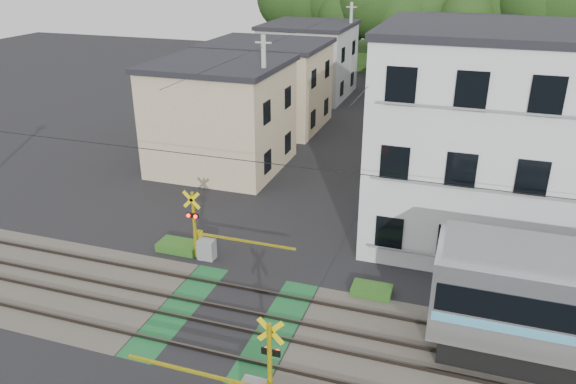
% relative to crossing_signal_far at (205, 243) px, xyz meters
% --- Properties ---
extents(ground, '(120.00, 120.00, 0.00)m').
position_rel_crossing_signal_far_xyz_m(ground, '(2.59, -3.65, -0.71)').
color(ground, black).
extents(track_bed, '(120.00, 120.00, 0.14)m').
position_rel_crossing_signal_far_xyz_m(track_bed, '(2.59, -3.65, -0.67)').
color(track_bed, '#47423A').
rests_on(track_bed, ground).
extents(crossing_signal_far, '(4.74, 0.65, 3.09)m').
position_rel_crossing_signal_far_xyz_m(crossing_signal_far, '(0.00, 0.00, 0.00)').
color(crossing_signal_far, yellow).
rests_on(crossing_signal_far, ground).
extents(apartment_block, '(10.20, 8.36, 9.30)m').
position_rel_crossing_signal_far_xyz_m(apartment_block, '(11.09, 5.84, 3.94)').
color(apartment_block, silver).
rests_on(apartment_block, ground).
extents(houses_row, '(22.07, 31.35, 6.80)m').
position_rel_crossing_signal_far_xyz_m(houses_row, '(2.84, 22.27, 2.53)').
color(houses_row, '#C3AF8A').
rests_on(houses_row, ground).
extents(tree_hill, '(40.00, 13.11, 11.75)m').
position_rel_crossing_signal_far_xyz_m(tree_hill, '(2.69, 43.80, 5.01)').
color(tree_hill, '#203C14').
rests_on(tree_hill, ground).
extents(catenary, '(60.00, 5.04, 7.00)m').
position_rel_crossing_signal_far_xyz_m(catenary, '(8.59, -3.62, 2.98)').
color(catenary, '#2D2D33').
rests_on(catenary, ground).
extents(utility_poles, '(7.90, 42.00, 8.00)m').
position_rel_crossing_signal_far_xyz_m(utility_poles, '(1.53, 19.35, 3.37)').
color(utility_poles, '#A5A5A0').
rests_on(utility_poles, ground).
extents(pedestrian, '(0.62, 0.43, 1.61)m').
position_rel_crossing_signal_far_xyz_m(pedestrian, '(2.22, 31.81, 0.09)').
color(pedestrian, '#36323F').
rests_on(pedestrian, ground).
extents(weed_patches, '(10.25, 8.80, 0.40)m').
position_rel_crossing_signal_far_xyz_m(weed_patches, '(4.34, -3.74, -0.53)').
color(weed_patches, '#2D5E1E').
rests_on(weed_patches, ground).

